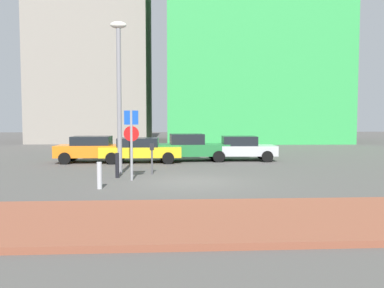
{
  "coord_description": "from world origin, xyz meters",
  "views": [
    {
      "loc": [
        -0.83,
        -14.5,
        2.38
      ],
      "look_at": [
        0.13,
        2.04,
        1.33
      ],
      "focal_mm": 35.7,
      "sensor_mm": 36.0,
      "label": 1
    }
  ],
  "objects_px": {
    "parked_car_yellow": "(140,149)",
    "parked_car_silver": "(241,148)",
    "parking_meter": "(152,154)",
    "parked_car_green": "(190,147)",
    "parked_car_orange": "(93,149)",
    "traffic_bollard_near": "(99,175)",
    "traffic_bollard_mid": "(117,165)",
    "parking_sign_post": "(131,136)",
    "street_lamp": "(119,85)"
  },
  "relations": [
    {
      "from": "parked_car_yellow",
      "to": "parked_car_silver",
      "type": "xyz_separation_m",
      "value": [
        5.79,
        0.66,
        0.02
      ]
    },
    {
      "from": "parked_car_silver",
      "to": "parking_meter",
      "type": "xyz_separation_m",
      "value": [
        -4.93,
        -5.45,
        0.13
      ]
    },
    {
      "from": "parked_car_green",
      "to": "parking_meter",
      "type": "distance_m",
      "value": 5.68
    },
    {
      "from": "parked_car_yellow",
      "to": "parked_car_orange",
      "type": "bearing_deg",
      "value": 175.97
    },
    {
      "from": "traffic_bollard_near",
      "to": "parking_meter",
      "type": "bearing_deg",
      "value": 64.27
    },
    {
      "from": "parked_car_green",
      "to": "traffic_bollard_near",
      "type": "height_order",
      "value": "parked_car_green"
    },
    {
      "from": "parked_car_green",
      "to": "traffic_bollard_mid",
      "type": "relative_size",
      "value": 4.3
    },
    {
      "from": "parked_car_orange",
      "to": "parked_car_yellow",
      "type": "bearing_deg",
      "value": -4.03
    },
    {
      "from": "parked_car_yellow",
      "to": "parked_car_green",
      "type": "xyz_separation_m",
      "value": [
        2.79,
        0.54,
        0.06
      ]
    },
    {
      "from": "parking_sign_post",
      "to": "parked_car_yellow",
      "type": "bearing_deg",
      "value": 91.34
    },
    {
      "from": "parked_car_yellow",
      "to": "parking_meter",
      "type": "bearing_deg",
      "value": -79.74
    },
    {
      "from": "street_lamp",
      "to": "traffic_bollard_near",
      "type": "distance_m",
      "value": 4.99
    },
    {
      "from": "parking_sign_post",
      "to": "traffic_bollard_mid",
      "type": "relative_size",
      "value": 2.7
    },
    {
      "from": "parked_car_orange",
      "to": "parked_car_silver",
      "type": "distance_m",
      "value": 8.45
    },
    {
      "from": "parked_car_orange",
      "to": "parked_car_yellow",
      "type": "distance_m",
      "value": 2.65
    },
    {
      "from": "traffic_bollard_mid",
      "to": "traffic_bollard_near",
      "type": "bearing_deg",
      "value": -96.04
    },
    {
      "from": "parking_sign_post",
      "to": "parking_meter",
      "type": "relative_size",
      "value": 2.05
    },
    {
      "from": "traffic_bollard_mid",
      "to": "parked_car_green",
      "type": "bearing_deg",
      "value": 62.13
    },
    {
      "from": "parked_car_yellow",
      "to": "traffic_bollard_near",
      "type": "relative_size",
      "value": 4.79
    },
    {
      "from": "parked_car_silver",
      "to": "traffic_bollard_near",
      "type": "xyz_separation_m",
      "value": [
        -6.57,
        -8.87,
        -0.28
      ]
    },
    {
      "from": "parking_meter",
      "to": "parked_car_green",
      "type": "bearing_deg",
      "value": 70.18
    },
    {
      "from": "parked_car_orange",
      "to": "parked_car_green",
      "type": "relative_size",
      "value": 0.93
    },
    {
      "from": "parking_meter",
      "to": "street_lamp",
      "type": "height_order",
      "value": "street_lamp"
    },
    {
      "from": "parked_car_yellow",
      "to": "parking_sign_post",
      "type": "distance_m",
      "value": 6.5
    },
    {
      "from": "street_lamp",
      "to": "traffic_bollard_mid",
      "type": "xyz_separation_m",
      "value": [
        0.03,
        -1.09,
        -3.4
      ]
    },
    {
      "from": "parking_meter",
      "to": "traffic_bollard_near",
      "type": "relative_size",
      "value": 1.45
    },
    {
      "from": "parked_car_green",
      "to": "street_lamp",
      "type": "relative_size",
      "value": 0.67
    },
    {
      "from": "parking_sign_post",
      "to": "parking_meter",
      "type": "distance_m",
      "value": 1.98
    },
    {
      "from": "parked_car_silver",
      "to": "parked_car_orange",
      "type": "bearing_deg",
      "value": -176.8
    },
    {
      "from": "parked_car_yellow",
      "to": "parked_car_silver",
      "type": "height_order",
      "value": "parked_car_silver"
    },
    {
      "from": "traffic_bollard_mid",
      "to": "parked_car_silver",
      "type": "bearing_deg",
      "value": 45.27
    },
    {
      "from": "parking_sign_post",
      "to": "traffic_bollard_near",
      "type": "relative_size",
      "value": 2.98
    },
    {
      "from": "parking_meter",
      "to": "street_lamp",
      "type": "relative_size",
      "value": 0.2
    },
    {
      "from": "parked_car_orange",
      "to": "parking_meter",
      "type": "relative_size",
      "value": 3.03
    },
    {
      "from": "parked_car_orange",
      "to": "parked_car_yellow",
      "type": "relative_size",
      "value": 0.92
    },
    {
      "from": "parking_meter",
      "to": "parked_car_silver",
      "type": "bearing_deg",
      "value": 47.91
    },
    {
      "from": "parked_car_yellow",
      "to": "street_lamp",
      "type": "height_order",
      "value": "street_lamp"
    },
    {
      "from": "parking_sign_post",
      "to": "parked_car_green",
      "type": "bearing_deg",
      "value": 69.22
    },
    {
      "from": "parked_car_yellow",
      "to": "parked_car_silver",
      "type": "distance_m",
      "value": 5.83
    },
    {
      "from": "traffic_bollard_near",
      "to": "traffic_bollard_mid",
      "type": "distance_m",
      "value": 2.52
    },
    {
      "from": "parked_car_green",
      "to": "parking_meter",
      "type": "relative_size",
      "value": 3.27
    },
    {
      "from": "parked_car_green",
      "to": "traffic_bollard_near",
      "type": "relative_size",
      "value": 4.75
    },
    {
      "from": "parked_car_yellow",
      "to": "parking_sign_post",
      "type": "relative_size",
      "value": 1.61
    },
    {
      "from": "parking_sign_post",
      "to": "traffic_bollard_near",
      "type": "height_order",
      "value": "parking_sign_post"
    },
    {
      "from": "parked_car_silver",
      "to": "parking_sign_post",
      "type": "distance_m",
      "value": 9.11
    },
    {
      "from": "parked_car_yellow",
      "to": "parked_car_green",
      "type": "distance_m",
      "value": 2.85
    },
    {
      "from": "parking_meter",
      "to": "traffic_bollard_mid",
      "type": "height_order",
      "value": "parking_meter"
    },
    {
      "from": "parked_car_yellow",
      "to": "traffic_bollard_mid",
      "type": "distance_m",
      "value": 5.73
    },
    {
      "from": "parked_car_orange",
      "to": "traffic_bollard_near",
      "type": "bearing_deg",
      "value": -77.51
    },
    {
      "from": "parking_meter",
      "to": "street_lamp",
      "type": "xyz_separation_m",
      "value": [
        -1.41,
        0.18,
        3.03
      ]
    }
  ]
}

